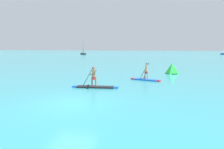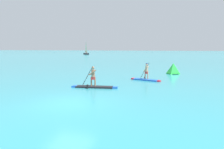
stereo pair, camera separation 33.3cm
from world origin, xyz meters
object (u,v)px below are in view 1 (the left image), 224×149
(paddleboarder_mid_center, at_px, (95,84))
(sailboat_left_horizon, at_px, (83,52))
(race_marker_buoy, at_px, (172,69))
(paddleboarder_far_right, at_px, (146,77))

(paddleboarder_mid_center, relative_size, sailboat_left_horizon, 0.51)
(race_marker_buoy, bearing_deg, paddleboarder_far_right, -112.80)
(paddleboarder_far_right, distance_m, sailboat_left_horizon, 77.77)
(race_marker_buoy, relative_size, sailboat_left_horizon, 0.21)
(paddleboarder_mid_center, xyz_separation_m, sailboat_left_horizon, (-33.60, 73.16, 0.64))
(paddleboarder_far_right, height_order, race_marker_buoy, paddleboarder_far_right)
(paddleboarder_mid_center, distance_m, sailboat_left_horizon, 80.51)
(paddleboarder_mid_center, height_order, paddleboarder_far_right, paddleboarder_mid_center)
(paddleboarder_far_right, bearing_deg, paddleboarder_mid_center, 70.55)
(paddleboarder_mid_center, distance_m, paddleboarder_far_right, 5.80)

